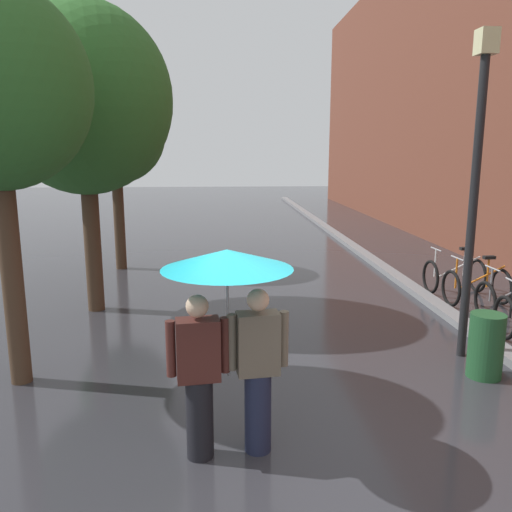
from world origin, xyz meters
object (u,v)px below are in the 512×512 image
Objects in this scene: street_tree_1 at (84,100)px; street_lamp_post at (476,175)px; parked_bicycle_2 at (477,286)px; parked_bicycle_3 at (454,275)px; litter_bin at (486,346)px; street_tree_2 at (115,134)px; couple_under_umbrella at (228,316)px.

street_lamp_post is at bearing -24.46° from street_tree_1.
parked_bicycle_3 is at bearing 91.37° from parked_bicycle_2.
parked_bicycle_3 is 4.27m from litter_bin.
parked_bicycle_3 is at bearing 67.10° from street_lamp_post.
street_tree_2 is 1.03× the size of street_lamp_post.
parked_bicycle_3 is 0.55× the size of couple_under_umbrella.
street_tree_1 is 4.86× the size of parked_bicycle_2.
parked_bicycle_3 is at bearing 70.40° from litter_bin.
street_tree_1 is at bearing -87.09° from street_tree_2.
street_tree_1 reaches higher than couple_under_umbrella.
street_tree_2 is 9.47m from litter_bin.
street_tree_2 is at bearing 134.20° from street_lamp_post.
street_tree_2 is 8.75m from parked_bicycle_2.
litter_bin is at bearing -49.13° from street_tree_2.
litter_bin is at bearing -92.86° from street_lamp_post.
street_lamp_post is at bearing 33.26° from couple_under_umbrella.
street_tree_2 is 4.08× the size of parked_bicycle_2.
litter_bin is (-1.45, -3.11, 0.05)m from parked_bicycle_2.
parked_bicycle_3 is 1.30× the size of litter_bin.
street_tree_2 reaches higher than parked_bicycle_2.
parked_bicycle_3 is at bearing 49.12° from couple_under_umbrella.
couple_under_umbrella is 4.22m from street_lamp_post.
street_tree_1 is 1.22× the size of street_lamp_post.
couple_under_umbrella is (2.56, -8.33, -1.91)m from street_tree_2.
parked_bicycle_2 is 1.31× the size of litter_bin.
street_lamp_post is at bearing -112.90° from parked_bicycle_3.
parked_bicycle_2 is at bearing 59.36° from street_lamp_post.
litter_bin is (3.35, 1.50, -0.97)m from couple_under_umbrella.
couple_under_umbrella is 3.80m from litter_bin.
street_tree_2 is at bearing 107.07° from couple_under_umbrella.
litter_bin is at bearing 24.19° from couple_under_umbrella.
couple_under_umbrella is 2.37× the size of litter_bin.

